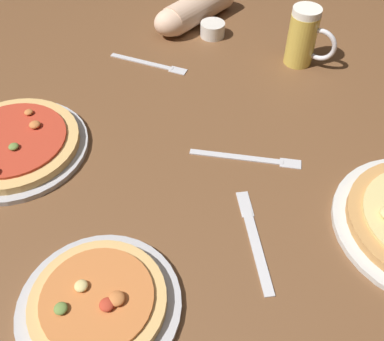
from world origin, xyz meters
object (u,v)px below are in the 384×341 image
(diner_arm, at_px, (191,11))
(ramekin_sauce, at_px, (213,29))
(pizza_plate_side, at_px, (99,303))
(fork_spare, at_px, (248,158))
(fork_left, at_px, (150,63))
(pizza_plate_far, at_px, (14,144))
(knife_right, at_px, (254,238))
(beer_mug_dark, at_px, (304,37))

(diner_arm, bearing_deg, ramekin_sauce, -66.25)
(pizza_plate_side, height_order, fork_spare, pizza_plate_side)
(fork_spare, relative_size, diner_arm, 0.79)
(ramekin_sauce, xyz_separation_m, fork_left, (-0.21, -0.07, -0.02))
(pizza_plate_far, bearing_deg, fork_left, 28.74)
(ramekin_sauce, relative_size, knife_right, 0.31)
(pizza_plate_far, xyz_separation_m, ramekin_sauce, (0.57, 0.27, 0.00))
(pizza_plate_side, height_order, beer_mug_dark, beer_mug_dark)
(knife_right, height_order, fork_spare, same)
(ramekin_sauce, bearing_deg, pizza_plate_far, -154.72)
(ramekin_sauce, xyz_separation_m, fork_spare, (-0.12, -0.47, -0.02))
(diner_arm, bearing_deg, pizza_plate_side, -120.56)
(pizza_plate_far, bearing_deg, ramekin_sauce, 25.28)
(pizza_plate_side, height_order, fork_left, pizza_plate_side)
(beer_mug_dark, xyz_separation_m, diner_arm, (-0.20, 0.28, -0.03))
(knife_right, xyz_separation_m, diner_arm, (0.16, 0.74, 0.04))
(beer_mug_dark, xyz_separation_m, fork_left, (-0.37, 0.13, -0.07))
(pizza_plate_far, xyz_separation_m, beer_mug_dark, (0.73, 0.07, 0.06))
(fork_spare, bearing_deg, fork_left, 102.36)
(ramekin_sauce, bearing_deg, fork_spare, -104.08)
(pizza_plate_far, height_order, knife_right, pizza_plate_far)
(knife_right, relative_size, fork_spare, 1.05)
(ramekin_sauce, xyz_separation_m, knife_right, (-0.20, -0.66, -0.02))
(beer_mug_dark, bearing_deg, ramekin_sauce, 128.50)
(pizza_plate_far, height_order, ramekin_sauce, pizza_plate_far)
(pizza_plate_far, xyz_separation_m, diner_arm, (0.54, 0.35, 0.03))
(ramekin_sauce, xyz_separation_m, diner_arm, (-0.03, 0.08, 0.02))
(fork_left, relative_size, fork_spare, 0.81)
(pizza_plate_far, bearing_deg, fork_spare, -24.23)
(pizza_plate_far, relative_size, beer_mug_dark, 2.05)
(pizza_plate_side, bearing_deg, fork_left, 65.71)
(beer_mug_dark, relative_size, diner_arm, 0.56)
(ramekin_sauce, distance_m, diner_arm, 0.09)
(pizza_plate_far, relative_size, fork_left, 1.81)
(ramekin_sauce, bearing_deg, fork_left, -161.30)
(ramekin_sauce, relative_size, fork_spare, 0.32)
(pizza_plate_far, height_order, beer_mug_dark, beer_mug_dark)
(pizza_plate_far, xyz_separation_m, knife_right, (0.37, -0.39, -0.01))
(beer_mug_dark, height_order, fork_spare, beer_mug_dark)
(pizza_plate_side, xyz_separation_m, knife_right, (0.29, 0.03, -0.01))
(pizza_plate_far, height_order, fork_left, pizza_plate_far)
(beer_mug_dark, xyz_separation_m, ramekin_sauce, (-0.16, 0.20, -0.05))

